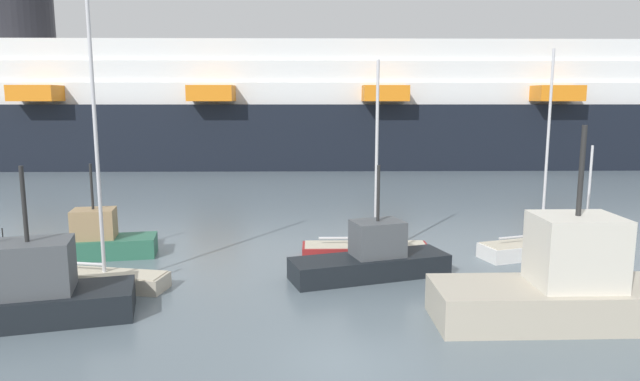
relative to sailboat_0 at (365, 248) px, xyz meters
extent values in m
plane|color=slate|center=(-2.14, -11.28, -0.48)|extent=(600.00, 600.00, 0.00)
cube|color=maroon|center=(-0.01, 0.00, -0.15)|extent=(6.28, 1.90, 0.64)
cube|color=beige|center=(-0.01, 0.00, 0.19)|extent=(6.02, 1.76, 0.04)
cylinder|color=silver|center=(0.49, -0.02, 4.65)|extent=(0.15, 0.15, 8.96)
cylinder|color=silver|center=(-0.91, 0.04, 0.52)|extent=(2.80, 0.24, 0.12)
cube|color=#BCB29E|center=(-11.92, -3.78, -0.15)|extent=(6.42, 2.84, 0.65)
cube|color=beige|center=(-11.92, -3.78, 0.19)|extent=(6.15, 2.67, 0.04)
cylinder|color=silver|center=(-11.44, -3.90, 5.77)|extent=(0.15, 0.15, 11.20)
cylinder|color=silver|center=(-12.81, -3.57, 0.52)|extent=(2.77, 0.78, 0.12)
cube|color=maroon|center=(7.92, -5.35, -0.23)|extent=(4.29, 1.90, 0.50)
cube|color=beige|center=(7.92, -5.35, 0.04)|extent=(4.11, 1.78, 0.04)
cylinder|color=silver|center=(8.25, -5.29, 2.76)|extent=(0.10, 0.10, 5.47)
cylinder|color=silver|center=(7.33, -5.47, 0.37)|extent=(1.85, 0.44, 0.08)
cube|color=white|center=(8.45, -0.21, -0.12)|extent=(5.81, 3.04, 0.72)
cube|color=beige|center=(8.45, -0.21, 0.26)|extent=(5.56, 2.86, 0.04)
cylinder|color=silver|center=(8.88, -0.09, 4.96)|extent=(0.13, 0.13, 9.43)
cylinder|color=silver|center=(7.67, -0.43, 0.59)|extent=(2.45, 0.77, 0.11)
cube|color=black|center=(-0.22, -3.07, -0.01)|extent=(7.32, 3.83, 0.94)
cube|color=#4C5156|center=(0.12, -2.98, 1.25)|extent=(2.51, 2.08, 1.56)
cylinder|color=#262626|center=(0.12, -2.98, 3.26)|extent=(0.14, 0.14, 2.46)
cube|color=black|center=(-13.22, -7.42, 0.04)|extent=(7.92, 4.04, 1.03)
cube|color=#4C5156|center=(-12.85, -7.34, 1.48)|extent=(3.15, 2.44, 1.86)
cylinder|color=#262626|center=(-12.85, -7.34, 3.74)|extent=(0.15, 0.15, 2.65)
cube|color=#2D6B51|center=(-13.70, 0.82, 0.01)|extent=(6.64, 2.79, 0.97)
cube|color=#A3845B|center=(-13.38, 0.86, 1.22)|extent=(2.18, 1.74, 1.46)
cylinder|color=#262626|center=(-13.38, 0.86, 3.07)|extent=(0.13, 0.13, 2.25)
cube|color=#BCB29E|center=(5.71, -8.48, 0.20)|extent=(8.90, 3.19, 1.35)
cube|color=silver|center=(6.15, -8.49, 2.11)|extent=(2.87, 2.34, 2.48)
cylinder|color=#262626|center=(6.15, -8.49, 4.90)|extent=(0.18, 0.18, 3.09)
sphere|color=green|center=(-18.71, 2.63, -0.22)|extent=(0.52, 0.52, 0.52)
cylinder|color=black|center=(-18.71, 2.63, 0.35)|extent=(0.06, 0.06, 0.61)
cube|color=black|center=(-11.41, 43.05, 3.11)|extent=(130.95, 23.28, 7.17)
cube|color=white|center=(-11.41, 43.05, 7.86)|extent=(120.45, 20.69, 2.35)
cube|color=white|center=(-11.41, 43.05, 10.21)|extent=(113.22, 19.45, 2.35)
cube|color=white|center=(-11.41, 43.05, 12.56)|extent=(105.99, 18.21, 2.35)
cube|color=orange|center=(-30.01, 34.27, 7.86)|extent=(4.83, 3.83, 1.64)
cube|color=orange|center=(-11.77, 33.57, 7.86)|extent=(4.83, 3.83, 1.64)
cube|color=orange|center=(6.46, 32.86, 7.86)|extent=(4.83, 3.83, 1.64)
cube|color=orange|center=(24.69, 32.16, 7.86)|extent=(4.83, 3.83, 1.64)
cylinder|color=black|center=(-34.85, 43.96, 16.99)|extent=(6.57, 6.57, 6.52)
camera|label=1|loc=(-3.75, -26.85, 7.32)|focal=31.60mm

